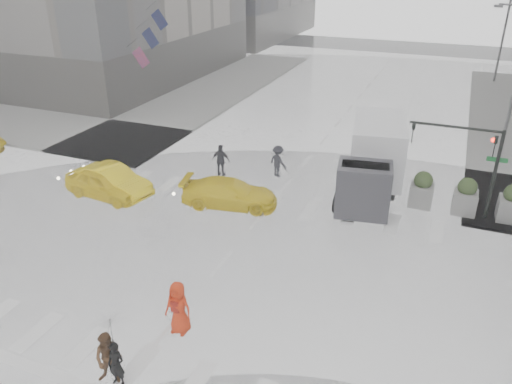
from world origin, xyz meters
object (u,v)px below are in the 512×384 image
at_px(traffic_signal_pole, 475,154).
at_px(pedestrian_orange, 178,308).
at_px(box_truck, 374,159).
at_px(taxi_mid, 113,180).
at_px(taxi_front, 105,183).
at_px(pedestrian_brown, 109,358).

bearing_deg(traffic_signal_pole, pedestrian_orange, -125.21).
bearing_deg(traffic_signal_pole, box_truck, 168.72).
distance_m(taxi_mid, box_truck, 13.58).
relative_size(pedestrian_orange, taxi_front, 0.44).
height_order(pedestrian_orange, taxi_front, pedestrian_orange).
bearing_deg(pedestrian_orange, taxi_front, 139.61).
bearing_deg(pedestrian_brown, traffic_signal_pole, 42.51).
xyz_separation_m(traffic_signal_pole, taxi_front, (-17.24, -4.67, -2.46)).
bearing_deg(pedestrian_brown, pedestrian_orange, 58.52).
bearing_deg(pedestrian_orange, taxi_mid, 137.32).
xyz_separation_m(traffic_signal_pole, taxi_mid, (-17.11, -4.16, -2.48)).
distance_m(pedestrian_brown, taxi_mid, 13.18).
distance_m(pedestrian_orange, box_truck, 13.68).
relative_size(taxi_mid, box_truck, 0.64).
height_order(taxi_mid, box_truck, box_truck).
distance_m(pedestrian_brown, pedestrian_orange, 2.78).
bearing_deg(taxi_mid, box_truck, -56.64).
height_order(pedestrian_brown, pedestrian_orange, pedestrian_orange).
xyz_separation_m(pedestrian_brown, taxi_mid, (-7.77, 10.65, -0.15)).
height_order(pedestrian_brown, taxi_mid, pedestrian_brown).
bearing_deg(box_truck, taxi_front, -165.37).
relative_size(pedestrian_brown, pedestrian_orange, 0.91).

